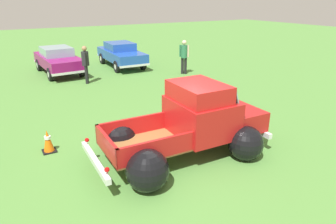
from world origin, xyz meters
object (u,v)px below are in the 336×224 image
at_px(show_car_0, 58,59).
at_px(lane_cone_0, 48,141).
at_px(vintage_pickup_truck, 192,127).
at_px(spectator_2, 85,62).
at_px(spectator_1, 184,55).
at_px(show_car_1, 121,54).

height_order(show_car_0, lane_cone_0, show_car_0).
height_order(vintage_pickup_truck, spectator_2, vintage_pickup_truck).
relative_size(vintage_pickup_truck, lane_cone_0, 7.40).
bearing_deg(spectator_2, show_car_0, -56.18).
bearing_deg(vintage_pickup_truck, show_car_0, 97.19).
bearing_deg(spectator_1, vintage_pickup_truck, 10.54).
xyz_separation_m(show_car_1, spectator_1, (2.26, -3.52, 0.27)).
height_order(show_car_0, show_car_1, same).
bearing_deg(lane_cone_0, vintage_pickup_truck, -30.75).
height_order(show_car_1, lane_cone_0, show_car_1).
relative_size(vintage_pickup_truck, show_car_0, 1.07).
bearing_deg(show_car_0, spectator_1, 56.21).
bearing_deg(show_car_0, vintage_pickup_truck, 2.72).
bearing_deg(show_car_1, vintage_pickup_truck, -10.80).
distance_m(spectator_1, lane_cone_0, 10.00).
relative_size(spectator_2, lane_cone_0, 2.88).
xyz_separation_m(vintage_pickup_truck, show_car_1, (2.48, 11.35, 0.02)).
relative_size(show_car_0, spectator_2, 2.41).
bearing_deg(vintage_pickup_truck, spectator_1, 59.96).
relative_size(spectator_1, spectator_2, 1.01).
distance_m(vintage_pickup_truck, show_car_1, 11.62).
distance_m(vintage_pickup_truck, show_car_0, 11.39).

